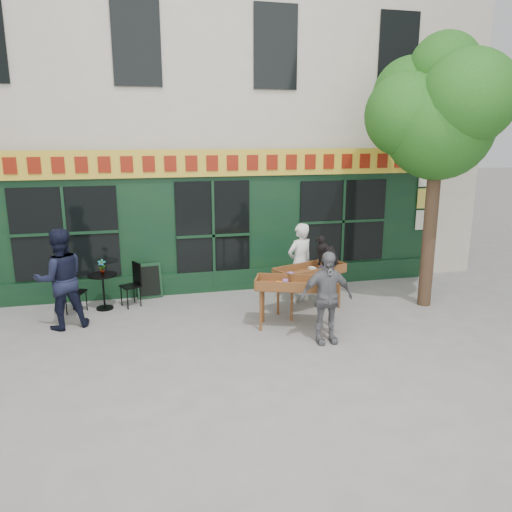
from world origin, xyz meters
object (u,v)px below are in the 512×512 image
(man_right, at_px, (326,298))
(book_cart_right, at_px, (296,287))
(woman, at_px, (300,263))
(book_cart_center, at_px, (310,274))
(man_left, at_px, (60,279))
(dog, at_px, (327,251))
(bistro_table, at_px, (103,284))

(man_right, bearing_deg, book_cart_right, 112.53)
(woman, bearing_deg, book_cart_center, 68.84)
(book_cart_right, bearing_deg, man_left, -173.41)
(dog, distance_m, bistro_table, 4.75)
(bistro_table, bearing_deg, man_right, -34.96)
(dog, distance_m, woman, 0.88)
(woman, xyz_separation_m, bistro_table, (-4.18, 0.52, -0.34))
(woman, distance_m, bistro_table, 4.22)
(dog, bearing_deg, man_right, -133.17)
(book_cart_center, distance_m, man_left, 4.89)
(book_cart_center, xyz_separation_m, book_cart_right, (-0.56, -0.82, 0.00))
(dog, distance_m, man_left, 5.25)
(book_cart_right, bearing_deg, man_right, -47.47)
(dog, height_order, man_right, man_right)
(bistro_table, height_order, man_left, man_left)
(dog, bearing_deg, book_cart_right, -161.14)
(book_cart_right, relative_size, bistro_table, 2.13)
(book_cart_center, relative_size, man_left, 0.84)
(bistro_table, distance_m, man_left, 1.22)
(book_cart_center, bearing_deg, book_cart_right, -145.74)
(woman, bearing_deg, book_cart_right, 47.84)
(woman, height_order, bistro_table, woman)
(man_right, height_order, man_left, man_left)
(woman, height_order, book_cart_right, woman)
(book_cart_center, relative_size, dog, 2.70)
(book_cart_center, distance_m, woman, 0.65)
(man_right, height_order, bistro_table, man_right)
(book_cart_right, xyz_separation_m, man_left, (-4.31, 1.09, 0.14))
(book_cart_center, relative_size, woman, 0.92)
(book_cart_center, xyz_separation_m, bistro_table, (-4.18, 1.17, -0.28))
(man_left, bearing_deg, bistro_table, -143.69)
(bistro_table, bearing_deg, book_cart_right, -28.80)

